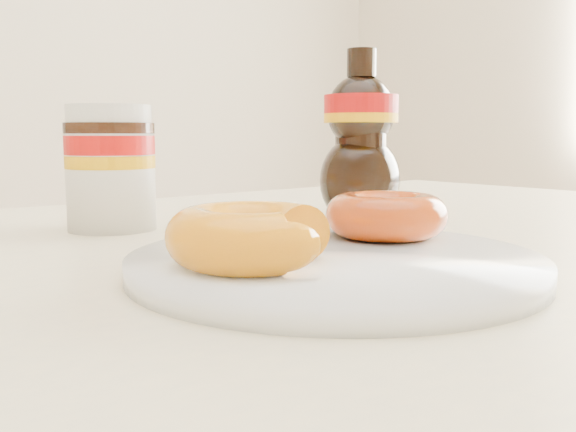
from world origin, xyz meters
TOP-DOWN VIEW (x-y plane):
  - dining_table at (0.00, 0.10)m, footprint 1.40×0.90m
  - plate at (-0.06, 0.00)m, footprint 0.28×0.28m
  - donut_bitten at (-0.12, 0.01)m, footprint 0.13×0.13m
  - donut_whole at (0.03, 0.03)m, footprint 0.11×0.11m
  - nutella_jar at (-0.09, 0.29)m, footprint 0.09×0.09m
  - syrup_bottle at (0.15, 0.18)m, footprint 0.11×0.10m

SIDE VIEW (x-z plane):
  - dining_table at x=0.00m, z-range 0.29..1.04m
  - plate at x=-0.06m, z-range 0.75..0.76m
  - donut_whole at x=0.03m, z-range 0.76..0.80m
  - donut_bitten at x=-0.12m, z-range 0.76..0.80m
  - nutella_jar at x=-0.09m, z-range 0.75..0.88m
  - syrup_bottle at x=0.15m, z-range 0.75..0.94m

